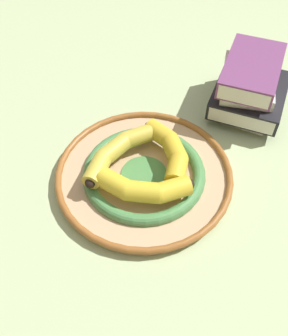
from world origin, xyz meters
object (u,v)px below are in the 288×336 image
Objects in this scene: banana_b at (171,151)px; book_stack at (249,87)px; decorative_bowl at (144,174)px; banana_c at (119,150)px; banana_a at (142,188)px.

book_stack is at bearing -62.43° from banana_b.
decorative_bowl is 2.19× the size of banana_c.
banana_a reaches higher than banana_c.
book_stack is (0.25, 0.26, 0.01)m from banana_a.
banana_c is 0.34m from book_stack.
banana_b is (0.05, 0.03, 0.04)m from decorative_bowl.
decorative_bowl is at bearing -28.56° from book_stack.
banana_a is 0.11m from banana_b.
book_stack is at bearing 163.59° from banana_c.
decorative_bowl is 1.82× the size of banana_a.
decorative_bowl is 0.32m from book_stack.
banana_a is at bearing -95.91° from decorative_bowl.
banana_a and banana_b have the same top height.
decorative_bowl is at bearing 101.66° from banana_b.
banana_b is 1.10× the size of banana_c.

